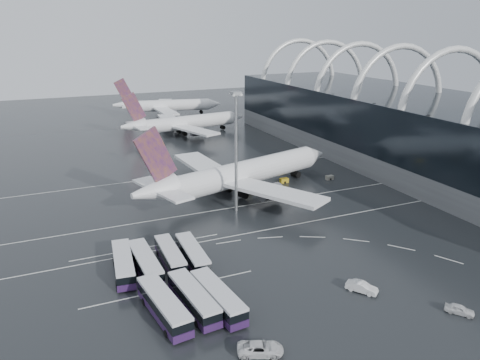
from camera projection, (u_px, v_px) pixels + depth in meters
name	position (u px, v px, depth m)	size (l,w,h in m)	color
ground	(262.00, 226.00, 96.88)	(420.00, 420.00, 0.00)	black
terminal	(424.00, 130.00, 134.21)	(42.00, 160.00, 34.90)	slate
lane_marking_near	(266.00, 230.00, 95.14)	(120.00, 0.25, 0.01)	silver
lane_marking_mid	(239.00, 207.00, 107.31)	(120.00, 0.25, 0.01)	silver
lane_marking_far	(199.00, 173.00, 131.64)	(120.00, 0.25, 0.01)	silver
bus_bay_line_south	(171.00, 289.00, 73.81)	(28.00, 0.25, 0.01)	silver
bus_bay_line_north	(147.00, 247.00, 87.71)	(28.00, 0.25, 0.01)	silver
airliner_main	(238.00, 175.00, 113.51)	(58.23, 50.39, 20.04)	white
airliner_gate_b	(183.00, 123.00, 176.72)	(50.13, 44.74, 17.40)	white
airliner_gate_c	(166.00, 106.00, 214.82)	(48.81, 44.34, 17.45)	white
bus_row_near_a	(123.00, 264.00, 77.96)	(4.37, 13.39, 3.24)	#2A1440
bus_row_near_b	(145.00, 263.00, 78.15)	(3.41, 13.39, 3.28)	#2A1440
bus_row_near_c	(170.00, 256.00, 80.93)	(3.19, 12.40, 3.04)	#2A1440
bus_row_near_d	(192.00, 254.00, 81.34)	(3.37, 12.77, 3.12)	#2A1440
bus_row_far_a	(164.00, 306.00, 66.11)	(4.74, 14.04, 3.39)	#2A1440
bus_row_far_b	(194.00, 298.00, 68.04)	(4.19, 13.38, 3.24)	#2A1440
bus_row_far_c	(218.00, 297.00, 68.34)	(4.26, 13.44, 3.25)	#2A1440
van_curve_a	(260.00, 349.00, 58.94)	(2.71, 5.89, 1.64)	silver
van_curve_b	(460.00, 309.00, 67.27)	(1.62, 4.03, 1.37)	silver
van_curve_c	(362.00, 287.00, 72.76)	(1.72, 4.92, 1.62)	silver
floodlight_mast	(236.00, 138.00, 99.81)	(2.04, 2.04, 26.56)	gray
gse_cart_belly_a	(284.00, 180.00, 123.50)	(2.20, 1.30, 1.20)	gold
gse_cart_belly_b	(288.00, 168.00, 134.32)	(2.31, 1.36, 1.26)	slate
gse_cart_belly_c	(248.00, 190.00, 116.36)	(2.05, 1.21, 1.12)	gold
gse_cart_belly_d	(330.00, 178.00, 125.98)	(2.01, 1.19, 1.10)	slate
gse_cart_belly_e	(268.00, 169.00, 133.51)	(2.29, 1.35, 1.25)	gold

